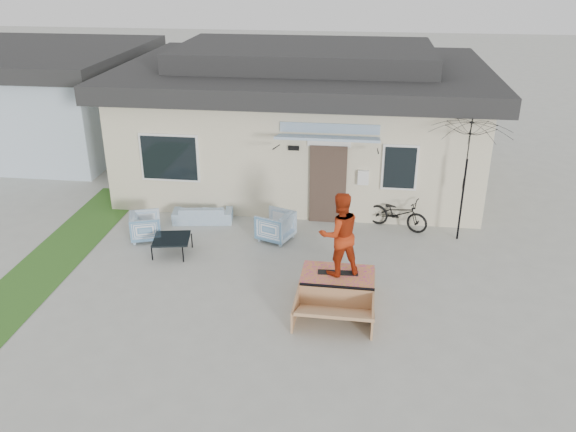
# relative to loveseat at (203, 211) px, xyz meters

# --- Properties ---
(ground) EXTENTS (90.00, 90.00, 0.00)m
(ground) POSITION_rel_loveseat_xyz_m (2.27, -4.04, -0.31)
(ground) COLOR #9FA097
(ground) RESTS_ON ground
(grass_strip) EXTENTS (1.40, 8.00, 0.01)m
(grass_strip) POSITION_rel_loveseat_xyz_m (-2.93, -2.04, -0.30)
(grass_strip) COLOR #2B5A1F
(grass_strip) RESTS_ON ground
(house) EXTENTS (10.80, 8.49, 4.10)m
(house) POSITION_rel_loveseat_xyz_m (2.27, 3.95, 1.63)
(house) COLOR beige
(house) RESTS_ON ground
(neighbor_house) EXTENTS (8.60, 7.60, 3.50)m
(neighbor_house) POSITION_rel_loveseat_xyz_m (-8.23, 5.96, 1.48)
(neighbor_house) COLOR #ACBED0
(neighbor_house) RESTS_ON ground
(loveseat) EXTENTS (1.62, 0.68, 0.61)m
(loveseat) POSITION_rel_loveseat_xyz_m (0.00, 0.00, 0.00)
(loveseat) COLOR teal
(loveseat) RESTS_ON ground
(armchair_left) EXTENTS (0.89, 0.91, 0.75)m
(armchair_left) POSITION_rel_loveseat_xyz_m (-1.13, -1.19, 0.07)
(armchair_left) COLOR teal
(armchair_left) RESTS_ON ground
(armchair_right) EXTENTS (0.96, 0.99, 0.80)m
(armchair_right) POSITION_rel_loveseat_xyz_m (2.07, -0.81, 0.09)
(armchair_right) COLOR teal
(armchair_right) RESTS_ON ground
(coffee_table) EXTENTS (0.97, 0.97, 0.41)m
(coffee_table) POSITION_rel_loveseat_xyz_m (-0.24, -1.89, -0.10)
(coffee_table) COLOR black
(coffee_table) RESTS_ON ground
(bicycle) EXTENTS (1.70, 1.14, 1.03)m
(bicycle) POSITION_rel_loveseat_xyz_m (5.10, 0.23, 0.21)
(bicycle) COLOR black
(bicycle) RESTS_ON ground
(patio_umbrella) EXTENTS (2.13, 1.99, 2.20)m
(patio_umbrella) POSITION_rel_loveseat_xyz_m (6.58, -0.20, 1.44)
(patio_umbrella) COLOR black
(patio_umbrella) RESTS_ON ground
(skate_ramp) EXTENTS (1.53, 2.02, 0.50)m
(skate_ramp) POSITION_rel_loveseat_xyz_m (3.74, -3.26, -0.06)
(skate_ramp) COLOR #AE7D52
(skate_ramp) RESTS_ON ground
(skateboard) EXTENTS (0.84, 0.24, 0.05)m
(skateboard) POSITION_rel_loveseat_xyz_m (3.74, -3.21, 0.22)
(skateboard) COLOR black
(skateboard) RESTS_ON skate_ramp
(skater) EXTENTS (1.06, 0.95, 1.77)m
(skater) POSITION_rel_loveseat_xyz_m (3.74, -3.21, 1.13)
(skater) COLOR #A82C0F
(skater) RESTS_ON skateboard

